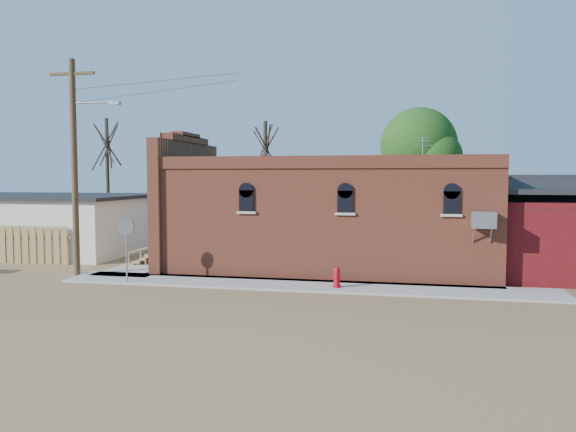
% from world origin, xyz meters
% --- Properties ---
extents(ground, '(120.00, 120.00, 0.00)m').
position_xyz_m(ground, '(0.00, 0.00, 0.00)').
color(ground, brown).
rests_on(ground, ground).
extents(sidewalk_south, '(19.00, 2.20, 0.08)m').
position_xyz_m(sidewalk_south, '(1.50, 0.90, 0.04)').
color(sidewalk_south, '#9E9991').
rests_on(sidewalk_south, ground).
extents(sidewalk_west, '(2.60, 10.00, 0.08)m').
position_xyz_m(sidewalk_west, '(-6.30, 6.00, 0.04)').
color(sidewalk_west, '#9E9991').
rests_on(sidewalk_west, ground).
extents(brick_bar, '(16.40, 7.97, 6.30)m').
position_xyz_m(brick_bar, '(1.64, 5.49, 2.34)').
color(brick_bar, '#A64B32').
rests_on(brick_bar, ground).
extents(red_shed, '(5.40, 6.40, 4.30)m').
position_xyz_m(red_shed, '(11.50, 5.50, 2.27)').
color(red_shed, '#4F0D0F').
rests_on(red_shed, ground).
extents(wood_fence, '(5.20, 0.10, 1.80)m').
position_xyz_m(wood_fence, '(-12.80, 3.80, 0.90)').
color(wood_fence, olive).
rests_on(wood_fence, ground).
extents(utility_pole, '(3.12, 0.26, 9.00)m').
position_xyz_m(utility_pole, '(-8.14, 1.20, 4.77)').
color(utility_pole, '#43301B').
rests_on(utility_pole, ground).
extents(tree_bare_near, '(2.80, 2.80, 7.65)m').
position_xyz_m(tree_bare_near, '(-3.00, 13.00, 5.96)').
color(tree_bare_near, '#3F3524').
rests_on(tree_bare_near, ground).
extents(tree_bare_far, '(2.80, 2.80, 8.16)m').
position_xyz_m(tree_bare_far, '(-14.00, 14.00, 6.36)').
color(tree_bare_far, '#3F3524').
rests_on(tree_bare_far, ground).
extents(tree_leafy, '(4.40, 4.40, 8.15)m').
position_xyz_m(tree_leafy, '(6.00, 13.50, 5.93)').
color(tree_leafy, '#3F3524').
rests_on(tree_leafy, ground).
extents(fire_hydrant, '(0.42, 0.38, 0.75)m').
position_xyz_m(fire_hydrant, '(2.86, 0.62, 0.45)').
color(fire_hydrant, '#AD0917').
rests_on(fire_hydrant, sidewalk_south).
extents(stop_sign, '(0.67, 0.21, 2.49)m').
position_xyz_m(stop_sign, '(-5.32, 0.07, 1.99)').
color(stop_sign, gray).
rests_on(stop_sign, sidewalk_south).
extents(trash_barrel, '(0.57, 0.57, 0.76)m').
position_xyz_m(trash_barrel, '(-5.30, 2.92, 0.46)').
color(trash_barrel, navy).
rests_on(trash_barrel, sidewalk_west).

